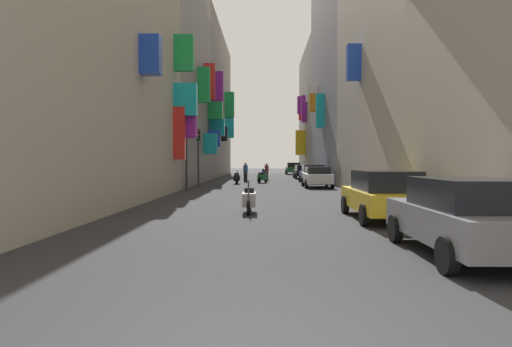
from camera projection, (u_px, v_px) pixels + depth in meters
name	position (u px, v px, depth m)	size (l,w,h in m)	color
ground_plane	(264.00, 184.00, 33.68)	(140.00, 140.00, 0.00)	#2D2D30
building_left_mid_a	(122.00, 57.00, 24.41)	(7.28, 3.32, 15.29)	#BCB29E
building_left_mid_b	(156.00, 81.00, 31.91)	(7.10, 11.68, 15.30)	gray
building_left_mid_c	(177.00, 100.00, 39.29)	(7.35, 3.08, 14.59)	gray
building_left_far	(198.00, 105.00, 52.19)	(7.18, 22.80, 16.94)	gray
building_right_mid_a	(355.00, 57.00, 38.27)	(7.07, 17.16, 21.90)	gray
building_right_mid_b	(328.00, 113.00, 55.10)	(7.19, 16.34, 15.69)	gray
parked_car_green	(293.00, 168.00, 56.74)	(2.00, 4.20, 1.54)	#236638
parked_car_white	(317.00, 176.00, 29.00)	(1.84, 3.90, 1.37)	white
parked_car_blue	(313.00, 173.00, 34.84)	(2.00, 4.14, 1.46)	navy
parked_car_black	(304.00, 171.00, 43.36)	(1.90, 4.49, 1.35)	black
parked_car_grey	(466.00, 216.00, 8.03)	(1.94, 4.10, 1.46)	slate
parked_car_yellow	(384.00, 194.00, 13.15)	(1.95, 4.30, 1.48)	gold
scooter_silver	(249.00, 199.00, 14.87)	(0.45, 1.90, 1.13)	#ADADB2
scooter_blue	(265.00, 172.00, 50.44)	(0.66, 1.96, 1.13)	#2D4CAD
scooter_black	(237.00, 178.00, 33.49)	(0.45, 1.84, 1.13)	black
scooter_green	(262.00, 177.00, 34.85)	(0.82, 1.72, 1.13)	#287F3D
pedestrian_crossing	(246.00, 172.00, 36.86)	(0.54, 0.54, 1.63)	black
pedestrian_near_left	(267.00, 172.00, 40.75)	(0.44, 0.44, 1.56)	#3B3B3B
traffic_light_near_corner	(186.00, 144.00, 25.82)	(0.26, 0.34, 4.01)	#2D2D2D
traffic_light_far_corner	(198.00, 147.00, 30.39)	(0.26, 0.34, 3.96)	#2D2D2D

